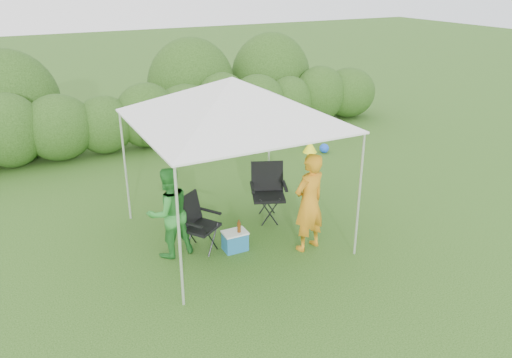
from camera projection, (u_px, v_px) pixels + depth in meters
name	position (u px, v px, depth m)	size (l,w,h in m)	color
ground	(247.00, 247.00, 8.52)	(70.00, 70.00, 0.00)	#365F1E
hedge	(150.00, 116.00, 13.17)	(14.78, 1.53, 1.80)	#2C5119
canopy	(233.00, 100.00, 7.98)	(3.10, 3.10, 2.83)	silver
chair_right	(268.00, 188.00, 9.36)	(0.80, 0.78, 1.07)	black
chair_left	(196.00, 220.00, 8.30)	(0.75, 0.74, 0.96)	black
man	(309.00, 202.00, 8.19)	(0.62, 0.41, 1.71)	orange
woman	(169.00, 212.00, 8.04)	(0.75, 0.58, 1.54)	#2A822E
cooler	(235.00, 241.00, 8.39)	(0.41, 0.30, 0.34)	#22699D
bottle	(239.00, 226.00, 8.27)	(0.06, 0.06, 0.23)	#592D0C
lawn_toy	(314.00, 147.00, 12.95)	(0.61, 0.51, 0.31)	#FFFA1A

